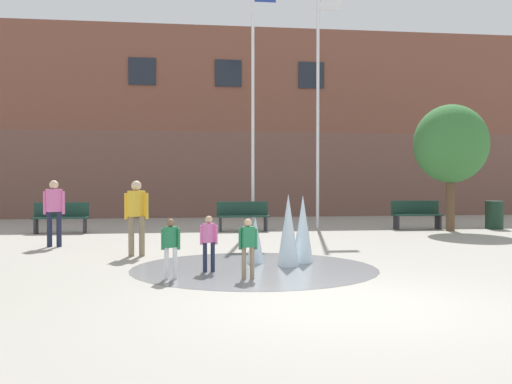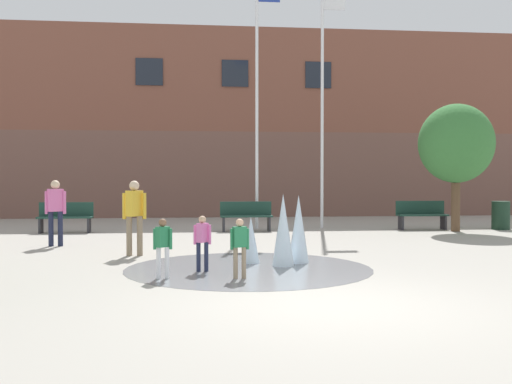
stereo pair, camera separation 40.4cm
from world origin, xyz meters
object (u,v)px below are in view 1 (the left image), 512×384
object	(u,v)px
child_running	(171,244)
street_tree_near_building	(451,144)
flagpole_left	(254,95)
park_bench_near_trashcan	(243,216)
child_with_pink_shirt	(248,244)
park_bench_left_of_flagpoles	(61,217)
trash_can	(494,215)
child_in_fountain	(209,239)
adult_near_bench	(136,212)
flagpole_right	(319,99)
park_bench_far_right	(417,214)
adult_in_red	(54,208)

from	to	relation	value
child_running	street_tree_near_building	xyz separation A→B (m)	(8.54, 7.72, 2.11)
flagpole_left	park_bench_near_trashcan	bearing A→B (deg)	-116.59
child_with_pink_shirt	street_tree_near_building	world-z (taller)	street_tree_near_building
park_bench_left_of_flagpoles	trash_can	world-z (taller)	park_bench_left_of_flagpoles
park_bench_left_of_flagpoles	child_running	bearing A→B (deg)	-69.02
park_bench_near_trashcan	child_with_pink_shirt	distance (m)	8.68
street_tree_near_building	child_in_fountain	bearing A→B (deg)	-138.20
adult_near_bench	flagpole_right	size ratio (longest dim) A/B	0.20
park_bench_left_of_flagpoles	flagpole_right	distance (m)	8.92
adult_near_bench	trash_can	bearing A→B (deg)	-27.95
park_bench_far_right	adult_near_bench	bearing A→B (deg)	-147.18
adult_near_bench	adult_in_red	bearing A→B (deg)	82.66
adult_near_bench	flagpole_right	bearing A→B (deg)	-3.86
park_bench_near_trashcan	flagpole_left	bearing A→B (deg)	63.41
park_bench_left_of_flagpoles	child_in_fountain	world-z (taller)	child_in_fountain
adult_in_red	flagpole_right	xyz separation A→B (m)	(7.55, 4.45, 3.30)
child_with_pink_shirt	flagpole_right	xyz separation A→B (m)	(3.52, 9.56, 3.66)
park_bench_far_right	street_tree_near_building	size ratio (longest dim) A/B	0.41
child_with_pink_shirt	trash_can	bearing A→B (deg)	27.15
park_bench_far_right	adult_near_bench	xyz separation A→B (m)	(-8.48, -5.47, 0.45)
park_bench_far_right	child_with_pink_shirt	bearing A→B (deg)	-127.12
park_bench_far_right	flagpole_right	world-z (taller)	flagpole_right
flagpole_left	street_tree_near_building	size ratio (longest dim) A/B	2.09
park_bench_near_trashcan	adult_near_bench	world-z (taller)	adult_near_bench
child_in_fountain	child_with_pink_shirt	xyz separation A→B (m)	(0.59, -0.81, 0.00)
flagpole_right	park_bench_near_trashcan	bearing A→B (deg)	-160.53
adult_in_red	flagpole_left	distance (m)	7.78
flagpole_right	trash_can	xyz separation A→B (m)	(5.51, -1.21, -3.79)
trash_can	child_with_pink_shirt	bearing A→B (deg)	-137.23
park_bench_far_right	trash_can	world-z (taller)	park_bench_far_right
adult_in_red	flagpole_left	xyz separation A→B (m)	(5.40, 4.45, 3.40)
adult_in_red	street_tree_near_building	world-z (taller)	street_tree_near_building
park_bench_near_trashcan	trash_can	world-z (taller)	park_bench_near_trashcan
flagpole_left	street_tree_near_building	xyz separation A→B (m)	(5.93, -1.70, -1.65)
park_bench_far_right	flagpole_left	size ratio (longest dim) A/B	0.20
flagpole_left	flagpole_right	bearing A→B (deg)	0.00
park_bench_left_of_flagpoles	adult_near_bench	size ratio (longest dim) A/B	1.01
child_in_fountain	child_running	world-z (taller)	same
park_bench_near_trashcan	trash_can	xyz separation A→B (m)	(8.12, -0.28, -0.03)
adult_in_red	trash_can	distance (m)	13.46
adult_in_red	flagpole_left	bearing A→B (deg)	-171.66
adult_in_red	child_in_fountain	size ratio (longest dim) A/B	1.61
park_bench_near_trashcan	child_with_pink_shirt	xyz separation A→B (m)	(-0.90, -8.63, 0.10)
child_in_fountain	street_tree_near_building	world-z (taller)	street_tree_near_building
child_running	trash_can	xyz separation A→B (m)	(10.27, 8.20, -0.13)
park_bench_near_trashcan	child_running	size ratio (longest dim) A/B	1.62
park_bench_far_right	child_running	size ratio (longest dim) A/B	1.62
park_bench_left_of_flagpoles	flagpole_right	size ratio (longest dim) A/B	0.20
park_bench_near_trashcan	child_in_fountain	bearing A→B (deg)	-100.83
child_in_fountain	flagpole_right	distance (m)	10.33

